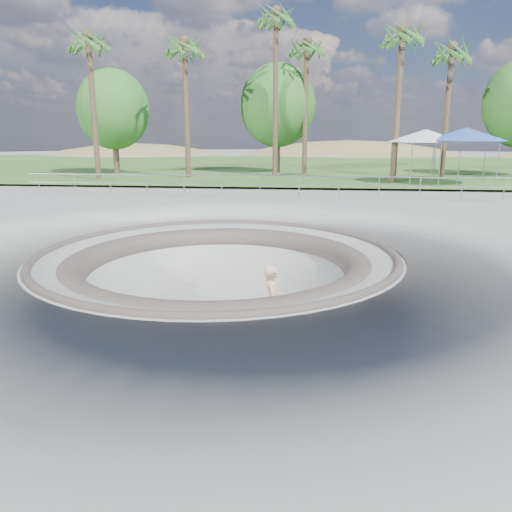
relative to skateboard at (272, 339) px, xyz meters
name	(u,v)px	position (x,y,z in m)	size (l,w,h in m)	color
ground	(217,253)	(-1.71, 1.68, 1.83)	(180.00, 180.00, 0.00)	#979792
skate_bowl	(218,314)	(-1.71, 1.68, 0.00)	(14.00, 14.00, 4.10)	#979792
grass_strip	(284,166)	(-1.71, 35.68, 2.05)	(180.00, 36.00, 0.12)	#305C24
distant_hills	(319,207)	(2.07, 58.85, -5.19)	(103.20, 45.00, 28.60)	olive
safety_railing	(260,185)	(-1.71, 13.68, 2.52)	(25.00, 0.06, 1.03)	gray
skateboard	(272,339)	(0.00, 0.00, 0.00)	(0.90, 0.52, 0.09)	brown
skater	(272,303)	(0.00, 0.00, 1.00)	(0.72, 0.47, 1.96)	#E3B093
canopy_white	(426,136)	(7.84, 20.64, 4.94)	(6.21, 6.21, 3.23)	gray
canopy_blue	(466,134)	(9.98, 19.80, 5.03)	(6.58, 6.58, 3.34)	gray
palm_a	(89,45)	(-13.21, 20.23, 10.48)	(2.60, 2.60, 9.83)	#503B2D
palm_b	(185,50)	(-7.59, 22.33, 10.39)	(2.60, 2.60, 9.73)	#503B2D
palm_c	(276,22)	(-1.73, 24.35, 12.33)	(2.60, 2.60, 11.84)	#503B2D
palm_d	(307,51)	(0.35, 25.99, 10.74)	(2.60, 2.60, 10.11)	#503B2D
palm_e	(402,39)	(6.05, 20.68, 10.55)	(2.60, 2.60, 9.90)	#503B2D
palm_f	(452,55)	(9.78, 23.86, 10.03)	(2.60, 2.60, 9.34)	#503B2D
bushy_tree_left	(113,110)	(-13.82, 25.07, 6.78)	(5.34, 4.86, 7.71)	#503B2D
bushy_tree_mid	(278,106)	(-1.79, 27.45, 7.11)	(5.71, 5.19, 8.24)	#503B2D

